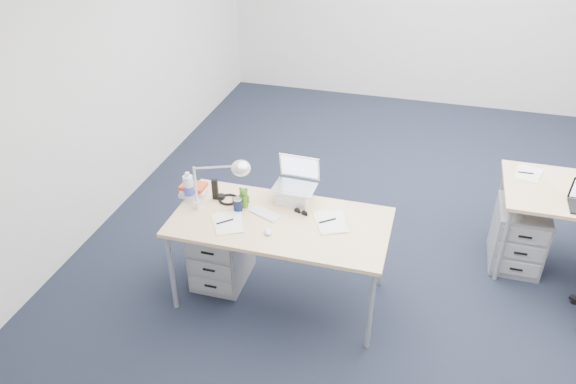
{
  "coord_description": "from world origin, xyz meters",
  "views": [
    {
      "loc": [
        -0.11,
        -4.11,
        3.09
      ],
      "look_at": [
        -1.08,
        -0.66,
        0.85
      ],
      "focal_mm": 35.0,
      "sensor_mm": 36.0,
      "label": 1
    }
  ],
  "objects_px": {
    "desk_near": "(280,226)",
    "sunglasses": "(301,212)",
    "cordless_phone": "(215,189)",
    "wireless_keyboard": "(265,214)",
    "can_koozie": "(238,204)",
    "drawer_pedestal_near": "(222,251)",
    "desk_lamp": "(213,183)",
    "book_stack": "(194,190)",
    "silver_laptop": "(294,183)",
    "water_bottle": "(189,187)",
    "headphones": "(229,199)",
    "bear_figurine": "(244,197)",
    "drawer_pedestal_far": "(518,236)",
    "computer_mouse": "(268,232)"
  },
  "relations": [
    {
      "from": "headphones",
      "to": "drawer_pedestal_near",
      "type": "bearing_deg",
      "value": -124.22
    },
    {
      "from": "drawer_pedestal_near",
      "to": "can_koozie",
      "type": "xyz_separation_m",
      "value": [
        0.18,
        -0.04,
        0.51
      ]
    },
    {
      "from": "water_bottle",
      "to": "book_stack",
      "type": "height_order",
      "value": "water_bottle"
    },
    {
      "from": "book_stack",
      "to": "sunglasses",
      "type": "bearing_deg",
      "value": -1.85
    },
    {
      "from": "wireless_keyboard",
      "to": "book_stack",
      "type": "relative_size",
      "value": 1.2
    },
    {
      "from": "sunglasses",
      "to": "can_koozie",
      "type": "bearing_deg",
      "value": -151.37
    },
    {
      "from": "wireless_keyboard",
      "to": "silver_laptop",
      "type": "bearing_deg",
      "value": 78.32
    },
    {
      "from": "drawer_pedestal_far",
      "to": "book_stack",
      "type": "relative_size",
      "value": 2.69
    },
    {
      "from": "computer_mouse",
      "to": "book_stack",
      "type": "bearing_deg",
      "value": 133.98
    },
    {
      "from": "headphones",
      "to": "desk_lamp",
      "type": "height_order",
      "value": "desk_lamp"
    },
    {
      "from": "drawer_pedestal_near",
      "to": "cordless_phone",
      "type": "xyz_separation_m",
      "value": [
        -0.04,
        0.07,
        0.54
      ]
    },
    {
      "from": "drawer_pedestal_near",
      "to": "wireless_keyboard",
      "type": "relative_size",
      "value": 2.24
    },
    {
      "from": "computer_mouse",
      "to": "water_bottle",
      "type": "bearing_deg",
      "value": 139.84
    },
    {
      "from": "silver_laptop",
      "to": "water_bottle",
      "type": "xyz_separation_m",
      "value": [
        -0.78,
        -0.21,
        -0.04
      ]
    },
    {
      "from": "can_koozie",
      "to": "sunglasses",
      "type": "bearing_deg",
      "value": 10.47
    },
    {
      "from": "computer_mouse",
      "to": "drawer_pedestal_far",
      "type": "bearing_deg",
      "value": 10.3
    },
    {
      "from": "silver_laptop",
      "to": "headphones",
      "type": "height_order",
      "value": "silver_laptop"
    },
    {
      "from": "headphones",
      "to": "water_bottle",
      "type": "bearing_deg",
      "value": -155.89
    },
    {
      "from": "drawer_pedestal_far",
      "to": "sunglasses",
      "type": "distance_m",
      "value": 1.94
    },
    {
      "from": "wireless_keyboard",
      "to": "bear_figurine",
      "type": "bearing_deg",
      "value": -173.73
    },
    {
      "from": "drawer_pedestal_near",
      "to": "drawer_pedestal_far",
      "type": "distance_m",
      "value": 2.49
    },
    {
      "from": "desk_near",
      "to": "drawer_pedestal_far",
      "type": "xyz_separation_m",
      "value": [
        1.81,
        0.95,
        -0.41
      ]
    },
    {
      "from": "silver_laptop",
      "to": "can_koozie",
      "type": "distance_m",
      "value": 0.46
    },
    {
      "from": "bear_figurine",
      "to": "cordless_phone",
      "type": "xyz_separation_m",
      "value": [
        -0.25,
        0.04,
        0.0
      ]
    },
    {
      "from": "book_stack",
      "to": "cordless_phone",
      "type": "height_order",
      "value": "cordless_phone"
    },
    {
      "from": "drawer_pedestal_near",
      "to": "silver_laptop",
      "type": "relative_size",
      "value": 1.63
    },
    {
      "from": "desk_near",
      "to": "sunglasses",
      "type": "height_order",
      "value": "sunglasses"
    },
    {
      "from": "bear_figurine",
      "to": "desk_lamp",
      "type": "relative_size",
      "value": 0.36
    },
    {
      "from": "computer_mouse",
      "to": "sunglasses",
      "type": "xyz_separation_m",
      "value": [
        0.16,
        0.3,
        -0.0
      ]
    },
    {
      "from": "can_koozie",
      "to": "desk_near",
      "type": "bearing_deg",
      "value": -6.46
    },
    {
      "from": "desk_lamp",
      "to": "wireless_keyboard",
      "type": "bearing_deg",
      "value": 22.04
    },
    {
      "from": "silver_laptop",
      "to": "water_bottle",
      "type": "distance_m",
      "value": 0.81
    },
    {
      "from": "wireless_keyboard",
      "to": "headphones",
      "type": "height_order",
      "value": "headphones"
    },
    {
      "from": "can_koozie",
      "to": "bear_figurine",
      "type": "bearing_deg",
      "value": 69.67
    },
    {
      "from": "book_stack",
      "to": "sunglasses",
      "type": "xyz_separation_m",
      "value": [
        0.87,
        -0.03,
        -0.03
      ]
    },
    {
      "from": "can_koozie",
      "to": "book_stack",
      "type": "distance_m",
      "value": 0.42
    },
    {
      "from": "wireless_keyboard",
      "to": "bear_figurine",
      "type": "xyz_separation_m",
      "value": [
        -0.19,
        0.06,
        0.08
      ]
    },
    {
      "from": "drawer_pedestal_far",
      "to": "wireless_keyboard",
      "type": "relative_size",
      "value": 2.24
    },
    {
      "from": "drawer_pedestal_near",
      "to": "silver_laptop",
      "type": "distance_m",
      "value": 0.86
    },
    {
      "from": "desk_near",
      "to": "headphones",
      "type": "distance_m",
      "value": 0.49
    },
    {
      "from": "water_bottle",
      "to": "bear_figurine",
      "type": "xyz_separation_m",
      "value": [
        0.43,
        0.04,
        -0.04
      ]
    },
    {
      "from": "wireless_keyboard",
      "to": "cordless_phone",
      "type": "relative_size",
      "value": 1.43
    },
    {
      "from": "drawer_pedestal_near",
      "to": "headphones",
      "type": "bearing_deg",
      "value": 47.59
    },
    {
      "from": "silver_laptop",
      "to": "sunglasses",
      "type": "xyz_separation_m",
      "value": [
        0.09,
        -0.15,
        -0.16
      ]
    },
    {
      "from": "wireless_keyboard",
      "to": "bear_figurine",
      "type": "relative_size",
      "value": 1.45
    },
    {
      "from": "drawer_pedestal_far",
      "to": "computer_mouse",
      "type": "xyz_separation_m",
      "value": [
        -1.85,
        -1.13,
        0.47
      ]
    },
    {
      "from": "can_koozie",
      "to": "drawer_pedestal_near",
      "type": "bearing_deg",
      "value": 166.5
    },
    {
      "from": "can_koozie",
      "to": "bear_figurine",
      "type": "xyz_separation_m",
      "value": [
        0.03,
        0.07,
        0.03
      ]
    },
    {
      "from": "bear_figurine",
      "to": "computer_mouse",
      "type": "bearing_deg",
      "value": -53.47
    },
    {
      "from": "cordless_phone",
      "to": "wireless_keyboard",
      "type": "bearing_deg",
      "value": -19.88
    }
  ]
}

